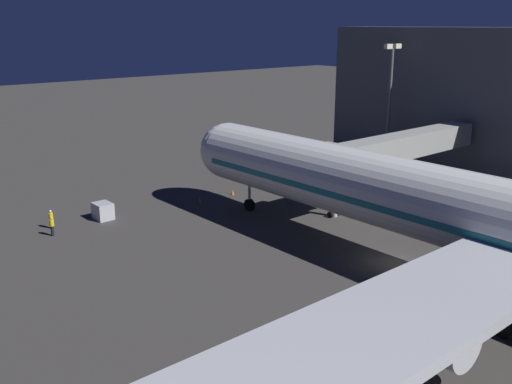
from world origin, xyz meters
The scene contains 8 objects.
ground_plane centered at (0.00, 0.00, 0.00)m, with size 320.00×320.00×0.00m, color #383533.
jet_bridge centered at (-13.18, -10.96, 5.58)m, with size 24.87×3.40×7.11m.
apron_floodlight_mast centered at (-25.50, -20.34, 9.24)m, with size 2.90×0.50×15.67m.
baggage_container_near_belt centered at (12.35, -24.93, 0.80)m, with size 1.55×1.86×1.60m, color #B7BABF.
ground_crew_marshaller_fwd centered at (17.17, -25.54, 0.98)m, with size 0.40×0.40×1.77m.
ground_crew_under_port_wing centered at (17.87, -23.61, 1.00)m, with size 0.40×0.40×1.81m.
traffic_cone_nose_port centered at (-2.20, -23.27, 0.28)m, with size 0.36×0.36×0.55m, color orange.
traffic_cone_nose_starboard centered at (2.20, -23.27, 0.28)m, with size 0.36×0.36×0.55m, color orange.
Camera 1 is at (35.61, 24.64, 18.07)m, focal length 40.64 mm.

